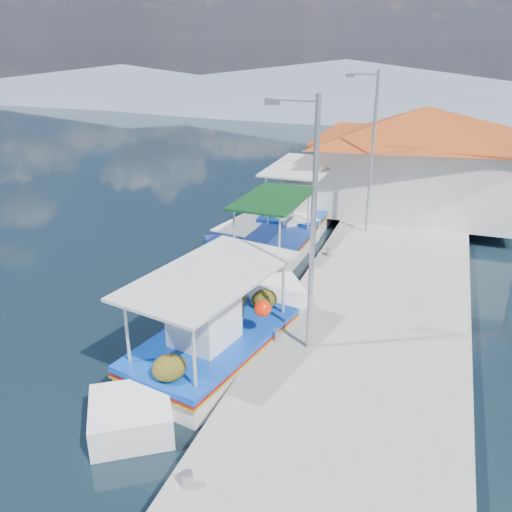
% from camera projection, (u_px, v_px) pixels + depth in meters
% --- Properties ---
extents(ground, '(160.00, 160.00, 0.00)m').
position_uv_depth(ground, '(104.00, 372.00, 13.09)').
color(ground, black).
rests_on(ground, ground).
extents(quay, '(5.00, 44.00, 0.50)m').
position_uv_depth(quay, '(382.00, 295.00, 16.38)').
color(quay, '#ABA9A0').
rests_on(quay, ground).
extents(bollards, '(0.20, 17.20, 0.30)m').
position_uv_depth(bollards, '(310.00, 284.00, 16.23)').
color(bollards, '#A5A8AD').
rests_on(bollards, quay).
extents(main_caique, '(3.44, 8.10, 2.72)m').
position_uv_depth(main_caique, '(214.00, 342.00, 13.34)').
color(main_caique, white).
rests_on(main_caique, ground).
extents(caique_green_canopy, '(2.30, 7.00, 2.62)m').
position_uv_depth(caique_green_canopy, '(274.00, 249.00, 19.60)').
color(caique_green_canopy, white).
rests_on(caique_green_canopy, ground).
extents(caique_blue_hull, '(2.54, 5.89, 1.07)m').
position_uv_depth(caique_blue_hull, '(253.00, 231.00, 21.67)').
color(caique_blue_hull, navy).
rests_on(caique_blue_hull, ground).
extents(caique_far, '(2.49, 8.32, 2.91)m').
position_uv_depth(caique_far, '(301.00, 213.00, 23.11)').
color(caique_far, white).
rests_on(caique_far, ground).
extents(harbor_building, '(10.49, 10.49, 4.40)m').
position_uv_depth(harbor_building, '(422.00, 156.00, 23.18)').
color(harbor_building, silver).
rests_on(harbor_building, quay).
extents(lamp_post_near, '(1.21, 0.14, 6.00)m').
position_uv_depth(lamp_post_near, '(310.00, 217.00, 11.97)').
color(lamp_post_near, '#A5A8AD').
rests_on(lamp_post_near, quay).
extents(lamp_post_far, '(1.21, 0.14, 6.00)m').
position_uv_depth(lamp_post_far, '(370.00, 145.00, 19.81)').
color(lamp_post_far, '#A5A8AD').
rests_on(lamp_post_far, quay).
extents(mountain_ridge, '(171.40, 96.00, 5.50)m').
position_uv_depth(mountain_ridge, '(449.00, 91.00, 59.08)').
color(mountain_ridge, slate).
rests_on(mountain_ridge, ground).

